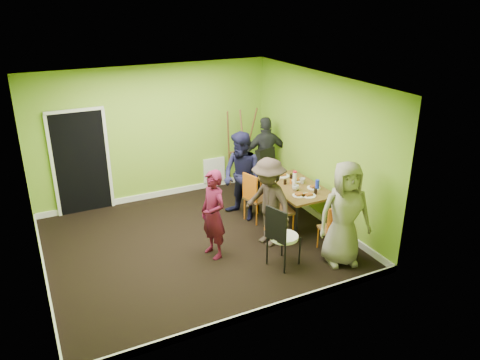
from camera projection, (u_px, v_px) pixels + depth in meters
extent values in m
plane|color=black|center=(196.00, 243.00, 8.24)|extent=(5.00, 5.00, 0.00)
cube|color=#85B12D|center=(154.00, 134.00, 9.58)|extent=(5.00, 0.04, 2.80)
cube|color=#85B12D|center=(258.00, 226.00, 5.84)|extent=(5.00, 0.04, 2.80)
cube|color=#85B12D|center=(30.00, 196.00, 6.69)|extent=(0.04, 4.50, 2.80)
cube|color=#85B12D|center=(319.00, 148.00, 8.73)|extent=(0.04, 4.50, 2.80)
cube|color=white|center=(190.00, 84.00, 7.18)|extent=(5.00, 4.50, 0.04)
cube|color=black|center=(81.00, 163.00, 9.08)|extent=(1.00, 0.05, 2.04)
cube|color=white|center=(214.00, 170.00, 10.46)|extent=(0.50, 0.04, 0.55)
cylinder|color=black|center=(296.00, 225.00, 8.12)|extent=(0.04, 0.04, 0.71)
cylinder|color=black|center=(333.00, 216.00, 8.44)|extent=(0.04, 0.04, 0.71)
cylinder|color=black|center=(259.00, 196.00, 9.27)|extent=(0.04, 0.04, 0.71)
cylinder|color=black|center=(292.00, 189.00, 9.59)|extent=(0.04, 0.04, 0.71)
cube|color=brown|center=(295.00, 187.00, 8.71)|extent=(0.90, 1.50, 0.04)
cylinder|color=orange|center=(245.00, 208.00, 9.02)|extent=(0.03, 0.03, 0.45)
cylinder|color=orange|center=(257.00, 214.00, 8.77)|extent=(0.03, 0.03, 0.45)
cylinder|color=orange|center=(258.00, 204.00, 9.22)|extent=(0.03, 0.03, 0.45)
cylinder|color=orange|center=(270.00, 209.00, 8.98)|extent=(0.03, 0.03, 0.45)
cube|color=brown|center=(257.00, 198.00, 8.91)|extent=(0.49, 0.49, 0.04)
cube|color=orange|center=(250.00, 188.00, 8.69)|extent=(0.13, 0.38, 0.50)
cylinder|color=orange|center=(265.00, 220.00, 8.51)|extent=(0.03, 0.03, 0.50)
cylinder|color=orange|center=(273.00, 229.00, 8.18)|extent=(0.03, 0.03, 0.50)
cylinder|color=orange|center=(284.00, 217.00, 8.63)|extent=(0.03, 0.03, 0.50)
cylinder|color=orange|center=(293.00, 226.00, 8.30)|extent=(0.03, 0.03, 0.50)
cube|color=brown|center=(279.00, 210.00, 8.31)|extent=(0.49, 0.49, 0.04)
cube|color=orange|center=(269.00, 196.00, 8.13)|extent=(0.08, 0.42, 0.56)
cylinder|color=orange|center=(272.00, 184.00, 10.14)|extent=(0.03, 0.03, 0.47)
cylinder|color=orange|center=(261.00, 188.00, 9.92)|extent=(0.03, 0.03, 0.47)
cylinder|color=orange|center=(284.00, 189.00, 9.89)|extent=(0.03, 0.03, 0.47)
cylinder|color=orange|center=(273.00, 193.00, 9.68)|extent=(0.03, 0.03, 0.47)
cube|color=brown|center=(273.00, 178.00, 9.82)|extent=(0.51, 0.51, 0.04)
cube|color=orange|center=(266.00, 163.00, 9.85)|extent=(0.39, 0.14, 0.52)
cylinder|color=orange|center=(326.00, 246.00, 7.74)|extent=(0.02, 0.02, 0.41)
cylinder|color=orange|center=(343.00, 243.00, 7.82)|extent=(0.02, 0.02, 0.41)
cylinder|color=orange|center=(318.00, 237.00, 8.02)|extent=(0.02, 0.02, 0.41)
cylinder|color=orange|center=(334.00, 234.00, 8.10)|extent=(0.02, 0.02, 0.41)
cube|color=brown|center=(331.00, 229.00, 7.84)|extent=(0.42, 0.42, 0.04)
cube|color=orange|center=(337.00, 221.00, 7.59)|extent=(0.35, 0.09, 0.46)
cylinder|color=black|center=(267.00, 251.00, 7.51)|extent=(0.03, 0.03, 0.49)
cylinder|color=black|center=(285.00, 260.00, 7.27)|extent=(0.03, 0.03, 0.49)
cylinder|color=black|center=(282.00, 243.00, 7.76)|extent=(0.03, 0.03, 0.49)
cylinder|color=black|center=(300.00, 251.00, 7.51)|extent=(0.03, 0.03, 0.49)
cylinder|color=white|center=(284.00, 237.00, 7.42)|extent=(0.46, 0.46, 0.05)
cube|color=black|center=(276.00, 225.00, 7.18)|extent=(0.16, 0.40, 0.54)
cylinder|color=brown|center=(229.00, 150.00, 10.18)|extent=(0.26, 0.42, 1.82)
cylinder|color=brown|center=(248.00, 147.00, 10.38)|extent=(0.26, 0.42, 1.82)
cylinder|color=brown|center=(244.00, 152.00, 10.06)|extent=(0.04, 0.41, 1.78)
cube|color=brown|center=(240.00, 151.00, 10.26)|extent=(0.49, 0.04, 0.04)
cylinder|color=white|center=(273.00, 179.00, 9.02)|extent=(0.25, 0.25, 0.01)
cylinder|color=white|center=(299.00, 195.00, 8.29)|extent=(0.23, 0.23, 0.01)
cylinder|color=white|center=(282.00, 176.00, 9.16)|extent=(0.27, 0.27, 0.01)
cylinder|color=white|center=(309.00, 196.00, 8.28)|extent=(0.26, 0.26, 0.01)
cylinder|color=white|center=(297.00, 180.00, 8.94)|extent=(0.22, 0.22, 0.01)
cylinder|color=white|center=(314.00, 188.00, 8.61)|extent=(0.25, 0.25, 0.01)
cylinder|color=white|center=(295.00, 178.00, 8.74)|extent=(0.08, 0.08, 0.24)
cylinder|color=#1B2FCB|center=(317.00, 185.00, 8.53)|extent=(0.08, 0.08, 0.18)
cylinder|color=orange|center=(291.00, 181.00, 8.80)|extent=(0.04, 0.04, 0.09)
cylinder|color=black|center=(285.00, 182.00, 8.76)|extent=(0.06, 0.06, 0.09)
cylinder|color=black|center=(291.00, 176.00, 9.03)|extent=(0.07, 0.07, 0.10)
cylinder|color=black|center=(315.00, 191.00, 8.35)|extent=(0.06, 0.06, 0.10)
imported|color=white|center=(296.00, 188.00, 8.51)|extent=(0.12, 0.12, 0.10)
imported|color=white|center=(302.00, 181.00, 8.80)|extent=(0.11, 0.11, 0.10)
imported|color=#510D28|center=(213.00, 214.00, 7.59)|extent=(0.47, 0.61, 1.51)
imported|color=#141433|center=(242.00, 176.00, 8.87)|extent=(0.89, 1.00, 1.71)
imported|color=#322721|center=(268.00, 202.00, 7.95)|extent=(0.81, 1.13, 1.58)
imported|color=#212327|center=(266.00, 156.00, 9.99)|extent=(1.06, 0.61, 1.70)
imported|color=gray|center=(345.00, 214.00, 7.36)|extent=(0.97, 0.76, 1.74)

